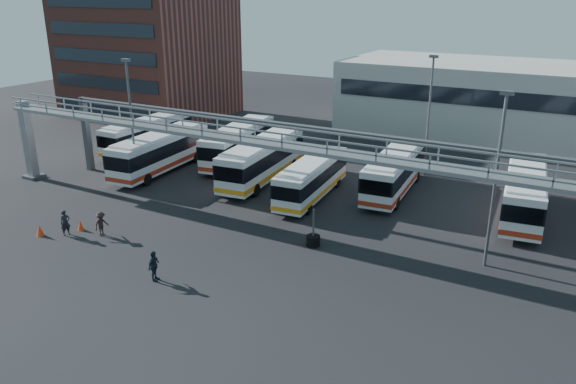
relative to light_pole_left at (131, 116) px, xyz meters
The scene contains 20 objects.
ground 18.78m from the light_pole_left, 26.57° to the right, with size 140.00×140.00×0.00m, color black.
gantry 16.14m from the light_pole_left, ahead, with size 51.40×5.15×7.10m.
apartment_building 28.52m from the light_pole_left, 129.29° to the left, with size 18.00×15.00×16.00m, color brown.
warehouse 41.07m from the light_pole_left, 46.97° to the left, with size 42.00×14.00×8.00m, color #9E9E99.
light_pole_left is the anchor object (origin of this frame).
light_pole_mid 28.02m from the light_pole_left, ahead, with size 0.70×0.35×10.21m.
light_pole_back 24.41m from the light_pole_left, 34.99° to the left, with size 0.70×0.35×10.21m.
bus_0 10.98m from the light_pole_left, 127.25° to the left, with size 2.48×10.69×3.25m.
bus_1 5.33m from the light_pole_left, 98.68° to the left, with size 3.55×11.60×3.47m.
bus_2 10.88m from the light_pole_left, 68.20° to the left, with size 4.46×11.63×3.45m.
bus_3 11.03m from the light_pole_left, 34.31° to the left, with size 3.75×11.69×3.49m.
bus_4 15.19m from the light_pole_left, 16.55° to the left, with size 3.26×10.17×3.03m.
bus_5 21.29m from the light_pole_left, 23.62° to the left, with size 3.36×10.98×3.28m.
bus_7 30.12m from the light_pole_left, 15.62° to the left, with size 3.79×11.42×3.40m.
pedestrian_a 11.49m from the light_pole_left, 72.38° to the right, with size 0.63×0.42×1.74m, color black.
pedestrian_c 11.39m from the light_pole_left, 59.27° to the right, with size 1.07×0.62×1.66m, color #2D1F1E.
pedestrian_d 17.76m from the light_pole_left, 43.58° to the right, with size 1.04×0.43×1.78m, color #1A282F.
cone_left 12.21m from the light_pole_left, 80.97° to the right, with size 0.48×0.48×0.76m, color #F7390D.
cone_right 10.92m from the light_pole_left, 69.55° to the right, with size 0.42×0.42×0.67m, color #F7390D.
tire_stack 19.12m from the light_pole_left, 10.98° to the right, with size 0.87×0.87×2.48m.
Camera 1 is at (16.26, -24.29, 15.21)m, focal length 35.00 mm.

